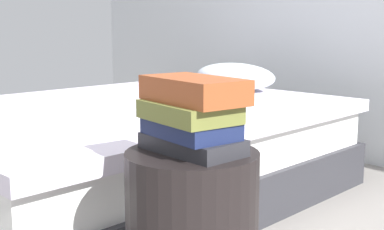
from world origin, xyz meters
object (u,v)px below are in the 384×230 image
object	(u,v)px
bed	(132,148)
book_olive	(189,112)
book_navy	(190,128)
book_rust	(194,90)
book_charcoal	(193,144)

from	to	relation	value
bed	book_olive	bearing A→B (deg)	-31.43
book_navy	book_olive	distance (m)	0.05
bed	book_olive	distance (m)	1.29
book_navy	book_olive	world-z (taller)	book_olive
bed	book_navy	distance (m)	1.27
book_navy	bed	bearing A→B (deg)	156.98
book_navy	book_rust	world-z (taller)	book_rust
bed	book_olive	world-z (taller)	book_olive
bed	book_olive	size ratio (longest dim) A/B	8.43
book_navy	book_olive	bearing A→B (deg)	-46.62
book_charcoal	book_navy	distance (m)	0.04
bed	book_olive	xyz separation A→B (m)	(1.10, -0.56, 0.39)
book_charcoal	book_rust	xyz separation A→B (m)	(0.00, 0.00, 0.14)
book_rust	book_olive	bearing A→B (deg)	-104.41
book_rust	book_navy	bearing A→B (deg)	-134.36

